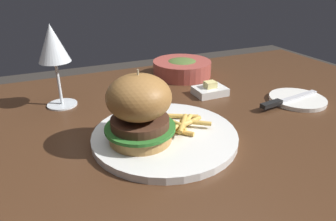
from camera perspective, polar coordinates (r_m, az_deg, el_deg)
dining_table at (r=0.71m, az=4.58°, el=-7.91°), size 1.26×0.82×0.74m
main_plate at (r=0.58m, az=-0.61°, el=-4.81°), size 0.28×0.28×0.01m
burger_sandwich at (r=0.53m, az=-5.47°, el=0.33°), size 0.13×0.13×0.13m
fries_pile at (r=0.59m, az=2.60°, el=-2.50°), size 0.11×0.10×0.02m
wine_glass at (r=0.73m, az=-21.09°, el=11.31°), size 0.07×0.07×0.19m
bread_plate at (r=0.81m, az=23.41°, el=1.97°), size 0.14×0.14×0.01m
table_knife at (r=0.77m, az=21.37°, el=1.85°), size 0.19×0.04×0.01m
butter_dish at (r=0.79m, az=7.99°, el=3.82°), size 0.08×0.06×0.04m
soup_bowl at (r=0.93m, az=2.67°, el=8.14°), size 0.18×0.18×0.05m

